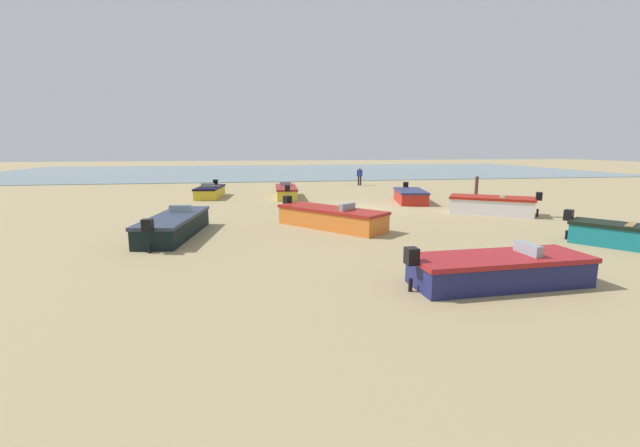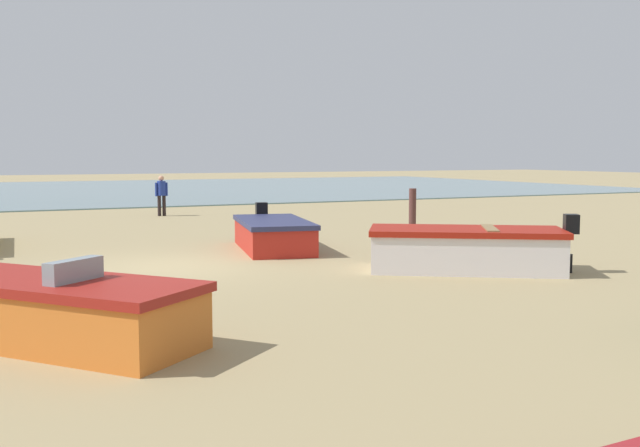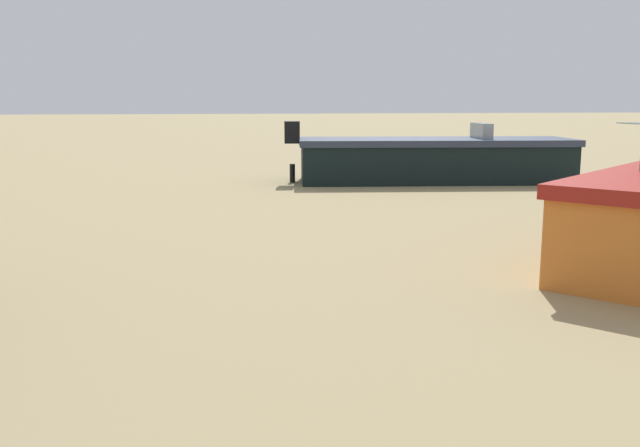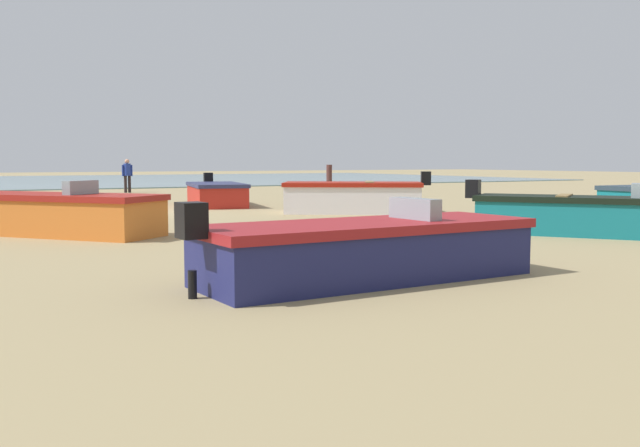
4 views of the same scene
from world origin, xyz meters
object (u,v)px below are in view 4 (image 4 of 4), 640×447
Objects in this scene: boat_teal_2 at (592,215)px; boat_navy_7 at (367,250)px; boat_red_6 at (216,194)px; mooring_post_near_water at (329,182)px; beach_walker_foreground at (127,173)px; boat_white_5 at (353,197)px; boat_orange_3 at (48,214)px.

boat_teal_2 is 7.37m from boat_navy_7.
boat_navy_7 is at bearing 88.59° from boat_red_6.
boat_navy_7 is 19.90m from mooring_post_near_water.
mooring_post_near_water is (-9.40, -17.54, 0.30)m from boat_navy_7.
boat_teal_2 is 24.77m from beach_walker_foreground.
mooring_post_near_water reaches higher than boat_red_6.
beach_walker_foreground is at bearing 41.11° from boat_white_5.
mooring_post_near_water reaches higher than boat_teal_2.
boat_teal_2 is at bearing -140.94° from boat_white_5.
beach_walker_foreground reaches higher than boat_teal_2.
boat_navy_7 is (-2.74, 7.99, -0.05)m from boat_orange_3.
mooring_post_near_water is at bearing 149.24° from boat_navy_7.
boat_teal_2 is 7.91m from boat_white_5.
boat_teal_2 is 13.27m from boat_red_6.
boat_orange_3 is 9.08m from boat_white_5.
boat_red_6 is at bearing 22.02° from mooring_post_near_water.
beach_walker_foreground is (0.16, -11.66, 0.56)m from boat_red_6.
beach_walker_foreground is (-3.50, -26.88, 0.56)m from boat_navy_7.
boat_navy_7 is at bearing -17.39° from boat_teal_2.
beach_walker_foreground is (5.90, -9.34, 0.27)m from mooring_post_near_water.
boat_teal_2 is 3.30× the size of mooring_post_near_water.
beach_walker_foreground reaches higher than boat_white_5.
boat_orange_3 is 15.45m from mooring_post_near_water.
boat_red_6 is (2.40, -5.00, -0.06)m from boat_white_5.
boat_white_5 reaches higher than boat_red_6.
boat_white_5 is at bearing -119.40° from boat_teal_2.
boat_orange_3 reaches higher than boat_navy_7.
boat_navy_7 is at bearing 69.28° from boat_orange_3.
boat_navy_7 is at bearing -178.31° from boat_white_5.
boat_orange_3 is at bearing 38.15° from mooring_post_near_water.
boat_orange_3 is at bearing -66.15° from boat_teal_2.
boat_orange_3 reaches higher than boat_teal_2.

